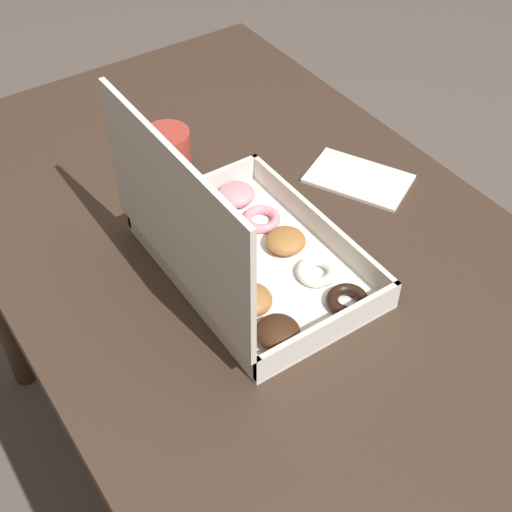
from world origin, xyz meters
The scene contains 5 objects.
ground_plane centered at (0.00, 0.00, 0.00)m, with size 8.00×8.00×0.00m, color #564C44.
dining_table centered at (0.00, 0.00, 0.63)m, with size 1.28×0.74×0.74m.
donut_box centered at (-0.01, 0.06, 0.79)m, with size 0.35×0.24×0.27m.
coffee_mug centered at (0.24, 0.03, 0.78)m, with size 0.08×0.08×0.09m.
paper_napkin centered at (0.06, -0.22, 0.74)m, with size 0.19×0.17×0.01m.
Camera 1 is at (-0.62, 0.44, 1.48)m, focal length 50.00 mm.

